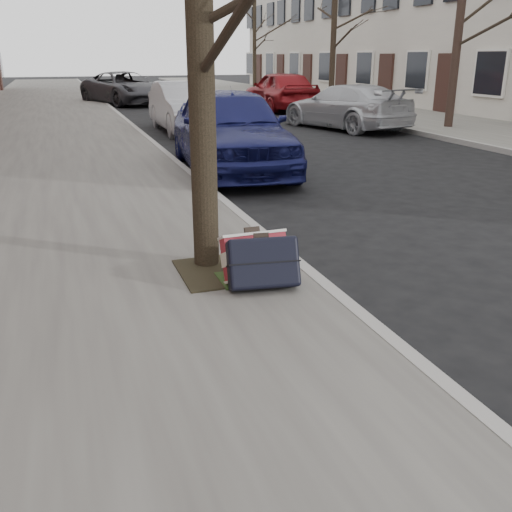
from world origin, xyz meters
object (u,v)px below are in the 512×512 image
object	(u,v)px
suitcase_navy	(263,263)
car_near_front	(230,129)
suitcase_red	(255,257)
car_near_mid	(186,107)

from	to	relation	value
suitcase_navy	car_near_front	distance (m)	6.00
suitcase_red	car_near_front	bearing A→B (deg)	74.31
car_near_front	car_near_mid	world-z (taller)	car_near_front
suitcase_navy	car_near_front	bearing A→B (deg)	83.92
suitcase_red	suitcase_navy	distance (m)	0.21
suitcase_navy	car_near_mid	size ratio (longest dim) A/B	0.15
suitcase_red	car_near_mid	xyz separation A→B (m)	(1.89, 11.47, 0.34)
car_near_mid	car_near_front	bearing A→B (deg)	-94.48
car_near_mid	suitcase_red	bearing A→B (deg)	-99.45
suitcase_red	car_near_mid	world-z (taller)	car_near_mid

